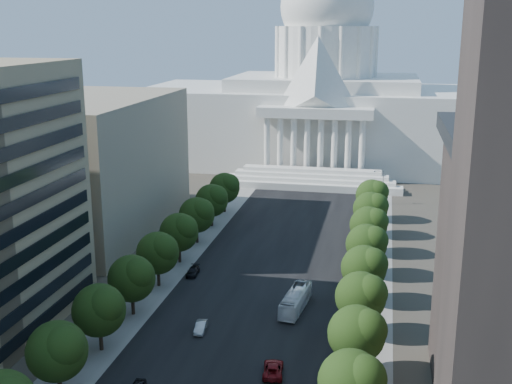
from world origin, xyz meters
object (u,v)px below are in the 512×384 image
Objects in this scene: car_silver at (201,327)px; car_dark_b at (193,272)px; car_red at (273,369)px; city_bus at (296,300)px.

car_silver is 23.05m from car_dark_b.
car_dark_b is at bearing 103.93° from car_silver.
city_bus reaches higher than car_red.
city_bus is at bearing -31.72° from car_dark_b.
city_bus is (0.08, 20.64, 0.85)m from car_red.
car_red is 37.93m from car_dark_b.
car_red is at bearing -60.51° from car_dark_b.
car_red is at bearing -43.81° from car_silver.
car_red is 0.48× the size of city_bus.
car_silver is at bearing -73.85° from car_dark_b.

